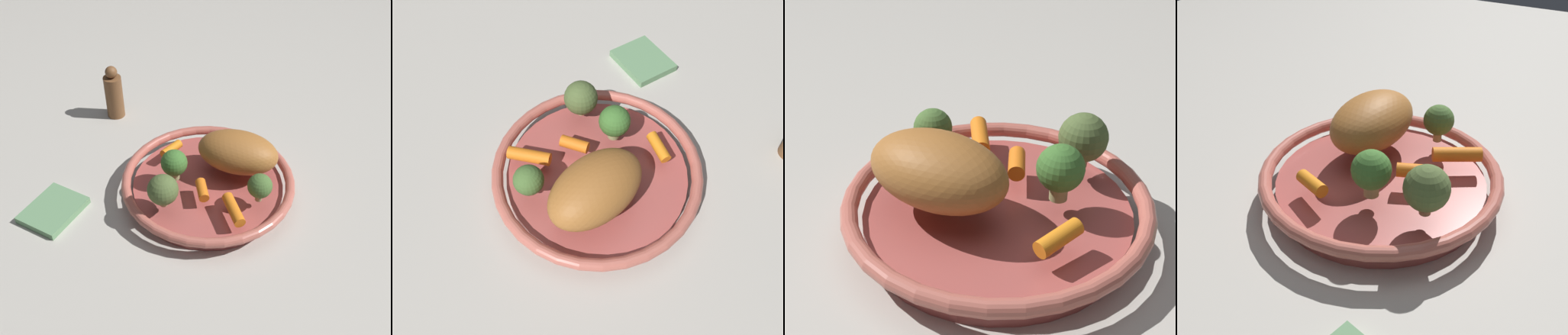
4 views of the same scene
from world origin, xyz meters
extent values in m
plane|color=#B7B2A8|center=(0.00, 0.00, 0.00)|extent=(2.25, 2.25, 0.00)
cylinder|color=#A84C47|center=(0.00, 0.00, 0.01)|extent=(0.30, 0.30, 0.03)
torus|color=#BA6051|center=(0.00, 0.00, 0.04)|extent=(0.34, 0.34, 0.02)
ellipsoid|color=#A0612B|center=(-0.04, 0.05, 0.09)|extent=(0.11, 0.17, 0.08)
cylinder|color=orange|center=(-0.05, -0.09, 0.06)|extent=(0.06, 0.04, 0.02)
cylinder|color=orange|center=(0.09, 0.07, 0.06)|extent=(0.07, 0.05, 0.02)
cylinder|color=orange|center=(0.05, 0.00, 0.06)|extent=(0.05, 0.04, 0.02)
cylinder|color=tan|center=(0.10, -0.06, 0.05)|extent=(0.01, 0.01, 0.01)
sphere|color=#4C6031|center=(0.10, -0.06, 0.09)|extent=(0.06, 0.06, 0.06)
cylinder|color=tan|center=(0.04, 0.11, 0.06)|extent=(0.01, 0.01, 0.02)
sphere|color=#44662F|center=(0.04, 0.11, 0.08)|extent=(0.05, 0.05, 0.05)
cylinder|color=tan|center=(0.02, -0.06, 0.06)|extent=(0.02, 0.02, 0.02)
sphere|color=#3C6E2C|center=(0.02, -0.06, 0.09)|extent=(0.05, 0.05, 0.05)
cube|color=#669366|center=(0.12, -0.28, 0.01)|extent=(0.13, 0.12, 0.01)
camera|label=1|loc=(0.68, 0.14, 0.69)|focal=44.37mm
camera|label=2|loc=(-0.22, 0.26, 0.57)|focal=35.80mm
camera|label=3|loc=(-0.46, -0.22, 0.41)|focal=52.37mm
camera|label=4|loc=(0.25, -0.47, 0.41)|focal=41.99mm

